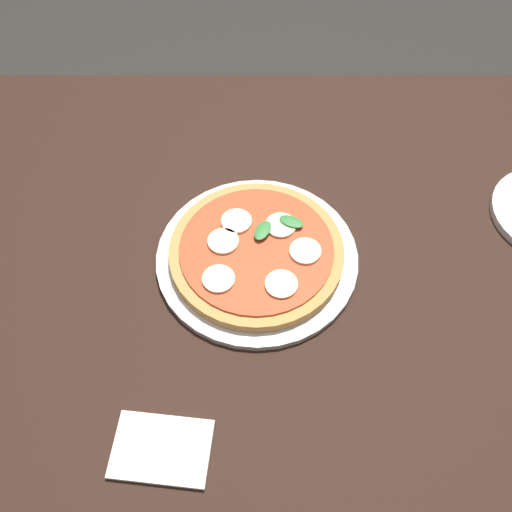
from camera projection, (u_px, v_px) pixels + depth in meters
The scene contains 5 objects.
ground_plane at pixel (250, 421), 1.54m from camera, with size 6.00×6.00×0.00m, color #2D2B28.
dining_table at pixel (247, 298), 1.00m from camera, with size 1.53×0.99×0.75m.
serving_tray at pixel (256, 257), 0.93m from camera, with size 0.33×0.33×0.01m, color silver.
pizza at pixel (256, 251), 0.92m from camera, with size 0.28×0.28×0.03m.
napkin at pixel (161, 449), 0.76m from camera, with size 0.13×0.09×0.01m, color white.
Camera 1 is at (0.01, -0.51, 1.52)m, focal length 39.96 mm.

